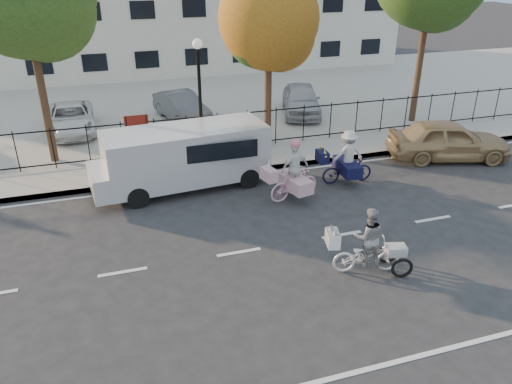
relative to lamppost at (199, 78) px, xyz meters
name	(u,v)px	position (x,y,z in m)	size (l,w,h in m)	color
ground	(239,252)	(-0.50, -6.80, -3.11)	(120.00, 120.00, 0.00)	#333334
road_markings	(239,252)	(-0.50, -6.80, -3.11)	(60.00, 9.52, 0.01)	silver
curb	(200,176)	(-0.50, -1.75, -3.04)	(60.00, 0.10, 0.15)	#A8A399
sidewalk	(194,165)	(-0.50, -0.70, -3.04)	(60.00, 2.20, 0.15)	#A8A399
parking_lot	(160,103)	(-0.50, 8.20, -3.04)	(60.00, 15.60, 0.15)	#A8A399
iron_fence	(187,135)	(-0.50, 0.40, -2.21)	(58.00, 0.06, 1.50)	black
building	(136,22)	(-0.50, 18.20, -0.11)	(34.00, 10.00, 6.00)	silver
lamppost	(199,78)	(0.00, 0.00, 0.00)	(0.36, 0.36, 4.33)	black
street_sign	(137,130)	(-2.35, 0.00, -1.70)	(0.85, 0.06, 1.80)	black
zebra_trike	(367,248)	(2.26, -8.56, -2.44)	(2.03, 1.13, 1.73)	white
unicorn_bike	(293,178)	(2.03, -4.26, -2.36)	(2.06, 1.47, 2.03)	#FFC2DB
bull_bike	(347,162)	(4.23, -3.60, -2.37)	(2.01, 1.38, 1.86)	black
white_van	(183,156)	(-1.11, -2.30, -1.98)	(5.93, 2.45, 2.05)	silver
gold_sedan	(449,140)	(8.90, -2.80, -2.35)	(1.80, 4.47, 1.52)	tan
lot_car_b	(71,118)	(-4.79, 4.52, -2.38)	(1.94, 4.21, 1.17)	white
lot_car_c	(182,107)	(0.04, 4.67, -2.32)	(1.35, 3.87, 1.28)	#4F5257
lot_car_d	(301,99)	(5.65, 3.96, -2.26)	(1.67, 4.14, 1.41)	#ACADB3
tree_mid	(272,24)	(2.93, 0.56, 1.67)	(3.73, 3.73, 6.84)	#442D1D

